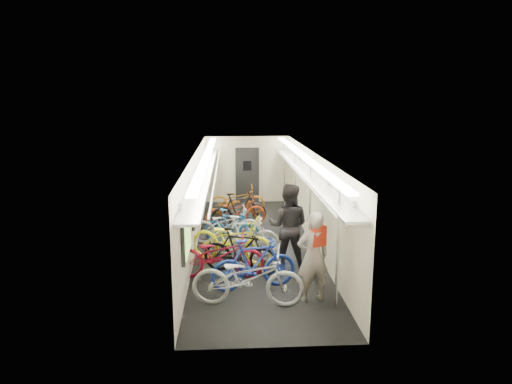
{
  "coord_description": "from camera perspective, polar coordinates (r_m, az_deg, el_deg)",
  "views": [
    {
      "loc": [
        -0.63,
        -11.34,
        3.77
      ],
      "look_at": [
        0.1,
        1.21,
        1.15
      ],
      "focal_mm": 32.0,
      "sensor_mm": 36.0,
      "label": 1
    }
  ],
  "objects": [
    {
      "name": "passenger_mid",
      "position": [
        10.21,
        4.06,
        -4.26
      ],
      "size": [
        1.09,
        0.95,
        1.91
      ],
      "primitive_type": "imported",
      "rotation": [
        0.0,
        0.0,
        2.87
      ],
      "color": "black",
      "rests_on": "ground"
    },
    {
      "name": "passenger_near",
      "position": [
        8.61,
        7.12,
        -8.06
      ],
      "size": [
        0.71,
        0.55,
        1.73
      ],
      "primitive_type": "imported",
      "rotation": [
        0.0,
        0.0,
        3.38
      ],
      "color": "gray",
      "rests_on": "ground"
    },
    {
      "name": "bicycle_4",
      "position": [
        10.62,
        -3.05,
        -5.96
      ],
      "size": [
        2.17,
        1.49,
        1.08
      ],
      "primitive_type": "imported",
      "rotation": [
        0.0,
        0.0,
        1.15
      ],
      "color": "yellow",
      "rests_on": "ground"
    },
    {
      "name": "bicycle_6",
      "position": [
        12.06,
        -3.74,
        -4.11
      ],
      "size": [
        1.86,
        0.78,
        0.95
      ],
      "primitive_type": "imported",
      "rotation": [
        0.0,
        0.0,
        1.66
      ],
      "color": "#BAB9BE",
      "rests_on": "ground"
    },
    {
      "name": "bicycle_0",
      "position": [
        8.47,
        -1.03,
        -10.64
      ],
      "size": [
        2.13,
        0.97,
        1.08
      ],
      "primitive_type": "imported",
      "rotation": [
        0.0,
        0.0,
        1.45
      ],
      "color": "#B5B6BA",
      "rests_on": "ground"
    },
    {
      "name": "backpack",
      "position": [
        8.46,
        7.83,
        -5.47
      ],
      "size": [
        0.29,
        0.22,
        0.38
      ],
      "primitive_type": "cube",
      "rotation": [
        0.0,
        0.0,
        0.35
      ],
      "color": "red",
      "rests_on": "passenger_near"
    },
    {
      "name": "bicycle_1",
      "position": [
        9.16,
        -0.28,
        -8.98
      ],
      "size": [
        1.82,
        0.88,
        1.05
      ],
      "primitive_type": "imported",
      "rotation": [
        0.0,
        0.0,
        1.8
      ],
      "color": "#1C39AB",
      "rests_on": "ground"
    },
    {
      "name": "train_car_shell",
      "position": [
        12.24,
        -2.03,
        1.82
      ],
      "size": [
        10.0,
        10.0,
        10.0
      ],
      "color": "black",
      "rests_on": "ground"
    },
    {
      "name": "bicycle_9",
      "position": [
        13.39,
        -2.12,
        -2.27
      ],
      "size": [
        1.81,
        1.05,
        1.05
      ],
      "primitive_type": "imported",
      "rotation": [
        0.0,
        0.0,
        1.91
      ],
      "color": "black",
      "rests_on": "ground"
    },
    {
      "name": "bicycle_7",
      "position": [
        11.93,
        -3.01,
        -4.34
      ],
      "size": [
        1.6,
        0.94,
        0.93
      ],
      "primitive_type": "imported",
      "rotation": [
        0.0,
        0.0,
        1.22
      ],
      "color": "#195898",
      "rests_on": "ground"
    },
    {
      "name": "bicycle_2",
      "position": [
        9.74,
        -4.68,
        -7.86
      ],
      "size": [
        1.95,
        0.75,
        1.01
      ],
      "primitive_type": "imported",
      "rotation": [
        0.0,
        0.0,
        1.53
      ],
      "color": "maroon",
      "rests_on": "ground"
    },
    {
      "name": "bicycle_10",
      "position": [
        14.98,
        -2.35,
        -0.96
      ],
      "size": [
        1.81,
        0.66,
        0.94
      ],
      "primitive_type": "imported",
      "rotation": [
        0.0,
        0.0,
        1.55
      ],
      "color": "#C16E12",
      "rests_on": "ground"
    },
    {
      "name": "bicycle_5",
      "position": [
        11.06,
        -1.38,
        -5.47
      ],
      "size": [
        1.67,
        0.57,
        0.99
      ],
      "primitive_type": "imported",
      "rotation": [
        0.0,
        0.0,
        1.51
      ],
      "color": "silver",
      "rests_on": "ground"
    },
    {
      "name": "bicycle_3",
      "position": [
        9.92,
        -1.98,
        -7.41
      ],
      "size": [
        1.77,
        1.05,
        1.03
      ],
      "primitive_type": "imported",
      "rotation": [
        0.0,
        0.0,
        1.21
      ],
      "color": "black",
      "rests_on": "ground"
    },
    {
      "name": "bicycle_8",
      "position": [
        13.4,
        -2.59,
        -2.45
      ],
      "size": [
        1.93,
        1.07,
        0.96
      ],
      "primitive_type": "imported",
      "rotation": [
        0.0,
        0.0,
        1.82
      ],
      "color": "#9B2F10",
      "rests_on": "ground"
    }
  ]
}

